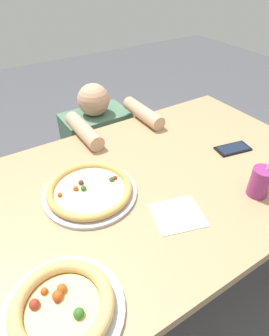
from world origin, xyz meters
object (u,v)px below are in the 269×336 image
Objects in this scene: diner_seated at (100,161)px; pizza_near at (62,307)px; pizza_far at (90,190)px; cell_phone at (233,149)px; drink_cup_colored at (260,182)px.

pizza_near is at bearing -120.27° from diner_seated.
pizza_far reaches higher than cell_phone.
pizza_near is at bearing -124.24° from pizza_far.
pizza_near is at bearing -177.89° from drink_cup_colored.
pizza_near is 0.74m from drink_cup_colored.
cell_phone is (0.65, -0.08, -0.01)m from pizza_far.
diner_seated is at bearing 117.15° from cell_phone.
cell_phone is (0.88, 0.27, -0.02)m from pizza_near.
pizza_far is (0.23, 0.34, -0.00)m from pizza_near.
pizza_far is 0.37× the size of diner_seated.
drink_cup_colored is at bearing 2.11° from pizza_near.
drink_cup_colored is at bearing -77.83° from diner_seated.
pizza_far is at bearing 173.35° from cell_phone.
cell_phone is at bearing 59.09° from drink_cup_colored.
diner_seated reaches higher than pizza_far.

